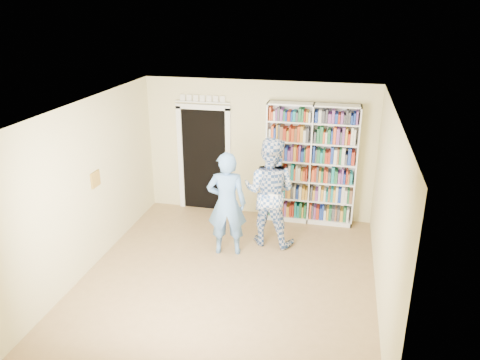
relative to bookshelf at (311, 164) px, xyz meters
name	(u,v)px	position (x,y,z in m)	size (l,w,h in m)	color
floor	(228,278)	(-1.04, -2.34, -1.18)	(5.00, 5.00, 0.00)	olive
ceiling	(226,108)	(-1.04, -2.34, 1.52)	(5.00, 5.00, 0.00)	white
wall_back	(258,150)	(-1.04, 0.16, 0.17)	(4.50, 4.50, 0.00)	beige
wall_left	(88,187)	(-3.29, -2.34, 0.17)	(5.00, 5.00, 0.00)	beige
wall_right	(386,213)	(1.21, -2.34, 0.17)	(5.00, 5.00, 0.00)	beige
bookshelf	(311,164)	(0.00, 0.00, 0.00)	(1.70, 0.32, 2.34)	white
doorway	(204,154)	(-2.14, 0.13, 0.00)	(1.10, 0.08, 2.43)	black
wall_art	(95,179)	(-3.27, -2.14, 0.22)	(0.03, 0.25, 0.25)	brown
man_blue	(227,204)	(-1.26, -1.55, -0.27)	(0.66, 0.43, 1.81)	#5988C5
man_plaid	(269,192)	(-0.62, -1.04, -0.20)	(0.95, 0.74, 1.96)	#315697
paper_sheet	(272,202)	(-0.52, -1.32, -0.26)	(0.19, 0.01, 0.27)	white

